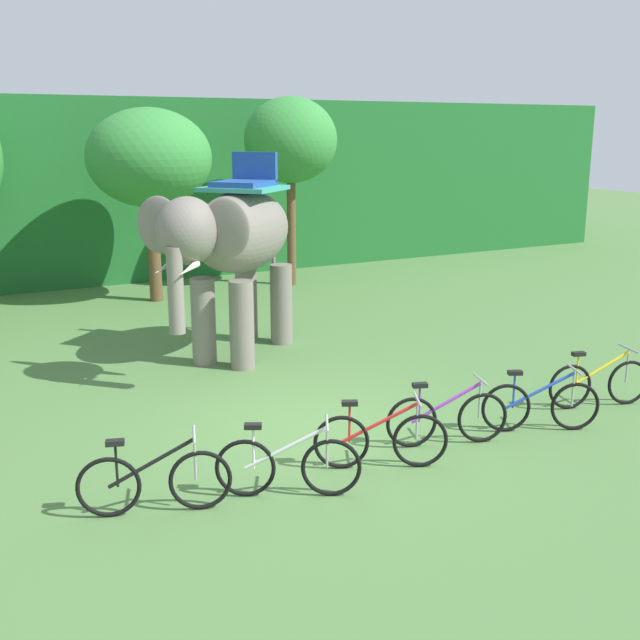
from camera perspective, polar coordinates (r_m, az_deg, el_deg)
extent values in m
plane|color=#4C753D|center=(11.13, -0.85, -8.03)|extent=(80.00, 80.00, 0.00)
cube|color=#1E6028|center=(24.56, -17.12, 9.52)|extent=(36.00, 6.00, 5.06)
cylinder|color=brown|center=(19.49, -12.27, 4.97)|extent=(0.32, 0.32, 2.47)
ellipsoid|color=#338438|center=(19.28, -12.62, 11.73)|extent=(3.01, 3.01, 2.37)
cylinder|color=brown|center=(21.08, -2.14, 6.54)|extent=(0.24, 0.24, 2.91)
ellipsoid|color=#338438|center=(20.90, -2.21, 13.27)|extent=(2.48, 2.48, 2.26)
ellipsoid|color=slate|center=(14.36, -5.82, 6.61)|extent=(3.09, 2.98, 1.50)
cylinder|color=slate|center=(13.68, -5.85, -0.37)|extent=(0.44, 0.44, 1.60)
cylinder|color=slate|center=(14.03, -8.68, -0.10)|extent=(0.44, 0.44, 1.60)
cylinder|color=slate|center=(15.27, -2.91, 1.19)|extent=(0.44, 0.44, 1.60)
cylinder|color=slate|center=(15.59, -5.51, 1.40)|extent=(0.44, 0.44, 1.60)
ellipsoid|color=slate|center=(12.57, -9.85, 6.59)|extent=(1.49, 1.48, 1.10)
ellipsoid|color=slate|center=(12.40, -7.01, 6.82)|extent=(0.68, 0.73, 0.96)
ellipsoid|color=slate|center=(13.01, -11.91, 6.96)|extent=(0.68, 0.73, 0.96)
cylinder|color=slate|center=(12.34, -10.72, 2.17)|extent=(0.26, 0.26, 1.40)
cone|color=beige|center=(12.20, -9.78, 3.76)|extent=(0.50, 0.46, 0.21)
cone|color=beige|center=(12.43, -11.54, 3.86)|extent=(0.50, 0.46, 0.21)
cube|color=teal|center=(14.37, -5.72, 9.74)|extent=(1.86, 1.86, 0.08)
cube|color=#1E4799|center=(14.36, -5.73, 10.10)|extent=(1.42, 1.40, 0.10)
cube|color=#1E4799|center=(14.80, -4.90, 11.31)|extent=(0.67, 0.74, 0.56)
cylinder|color=slate|center=(15.70, -3.50, 5.61)|extent=(0.08, 0.08, 0.90)
torus|color=black|center=(8.90, -15.49, -11.93)|extent=(0.69, 0.27, 0.71)
torus|color=black|center=(8.85, -8.90, -11.72)|extent=(0.69, 0.27, 0.71)
cylinder|color=black|center=(8.76, -12.45, -10.38)|extent=(0.94, 0.34, 0.54)
cylinder|color=black|center=(8.79, -14.94, -10.39)|extent=(0.03, 0.03, 0.52)
cube|color=black|center=(8.68, -15.05, -8.82)|extent=(0.22, 0.16, 0.06)
cylinder|color=#9E9EA3|center=(8.74, -9.31, -10.08)|extent=(0.03, 0.03, 0.55)
cylinder|color=#9E9EA3|center=(8.63, -9.38, -8.44)|extent=(0.19, 0.50, 0.03)
torus|color=black|center=(9.08, -5.59, -10.94)|extent=(0.65, 0.37, 0.71)
torus|color=black|center=(9.05, 0.85, -10.95)|extent=(0.65, 0.37, 0.71)
cylinder|color=silver|center=(8.95, -2.56, -9.51)|extent=(0.88, 0.48, 0.54)
cylinder|color=silver|center=(8.96, -4.99, -9.44)|extent=(0.03, 0.03, 0.52)
cube|color=black|center=(8.86, -5.02, -7.89)|extent=(0.22, 0.18, 0.06)
cylinder|color=#9E9EA3|center=(8.93, 0.53, -9.33)|extent=(0.03, 0.03, 0.55)
cylinder|color=#9E9EA3|center=(8.83, 0.53, -7.72)|extent=(0.27, 0.48, 0.03)
torus|color=black|center=(9.74, 1.61, -9.10)|extent=(0.66, 0.35, 0.71)
torus|color=black|center=(9.86, 7.48, -8.92)|extent=(0.66, 0.35, 0.71)
cylinder|color=red|center=(9.69, 4.44, -7.66)|extent=(0.90, 0.46, 0.54)
cylinder|color=red|center=(9.65, 2.21, -7.66)|extent=(0.03, 0.03, 0.52)
cube|color=black|center=(9.55, 2.23, -6.21)|extent=(0.22, 0.18, 0.06)
cylinder|color=#9E9EA3|center=(9.74, 7.24, -7.41)|extent=(0.03, 0.03, 0.55)
cylinder|color=#9E9EA3|center=(9.65, 7.29, -5.92)|extent=(0.25, 0.48, 0.03)
torus|color=black|center=(10.43, 6.85, -7.58)|extent=(0.69, 0.27, 0.71)
torus|color=black|center=(10.75, 12.01, -7.14)|extent=(0.69, 0.27, 0.71)
cylinder|color=purple|center=(10.48, 9.39, -6.10)|extent=(0.94, 0.35, 0.54)
cylinder|color=purple|center=(10.37, 7.42, -6.20)|extent=(0.03, 0.03, 0.52)
cube|color=black|center=(10.28, 7.47, -4.84)|extent=(0.22, 0.16, 0.06)
cylinder|color=#9E9EA3|center=(10.63, 11.83, -5.76)|extent=(0.03, 0.03, 0.55)
cylinder|color=#9E9EA3|center=(10.55, 11.91, -4.38)|extent=(0.19, 0.50, 0.03)
torus|color=black|center=(11.18, 13.70, -6.39)|extent=(0.67, 0.34, 0.71)
torus|color=black|center=(11.52, 18.48, -6.13)|extent=(0.67, 0.34, 0.71)
cylinder|color=blue|center=(11.25, 16.09, -5.07)|extent=(0.90, 0.44, 0.54)
cylinder|color=blue|center=(11.13, 14.27, -5.11)|extent=(0.03, 0.03, 0.52)
cube|color=black|center=(11.05, 14.35, -3.83)|extent=(0.22, 0.17, 0.06)
cylinder|color=#9E9EA3|center=(11.41, 18.36, -4.82)|extent=(0.03, 0.03, 0.55)
cylinder|color=#9E9EA3|center=(11.33, 18.46, -3.53)|extent=(0.24, 0.49, 0.03)
torus|color=black|center=(12.34, 18.14, -4.76)|extent=(0.70, 0.24, 0.71)
torus|color=black|center=(12.86, 22.01, -4.34)|extent=(0.70, 0.24, 0.71)
cylinder|color=yellow|center=(12.51, 20.12, -3.47)|extent=(0.95, 0.31, 0.54)
cylinder|color=yellow|center=(12.31, 18.64, -3.57)|extent=(0.03, 0.03, 0.52)
cube|color=black|center=(12.24, 18.73, -2.41)|extent=(0.22, 0.15, 0.06)
cylinder|color=#9E9EA3|center=(12.75, 21.94, -3.17)|extent=(0.03, 0.03, 0.55)
cylinder|color=#9E9EA3|center=(12.68, 22.05, -2.00)|extent=(0.17, 0.51, 0.03)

